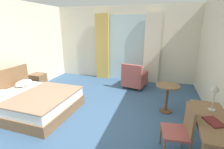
% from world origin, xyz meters
% --- Properties ---
extents(ground, '(6.15, 7.23, 0.10)m').
position_xyz_m(ground, '(0.00, 0.00, -0.05)').
color(ground, '#38567A').
extents(wall_back, '(5.75, 0.12, 2.88)m').
position_xyz_m(wall_back, '(0.00, 3.35, 1.44)').
color(wall_back, beige).
rests_on(wall_back, ground).
extents(balcony_glass_door, '(1.53, 0.02, 2.53)m').
position_xyz_m(balcony_glass_door, '(0.17, 3.27, 1.27)').
color(balcony_glass_door, silver).
rests_on(balcony_glass_door, ground).
extents(curtain_panel_left, '(0.54, 0.10, 2.58)m').
position_xyz_m(curtain_panel_left, '(-0.81, 3.17, 1.29)').
color(curtain_panel_left, tan).
rests_on(curtain_panel_left, ground).
extents(curtain_panel_right, '(0.59, 0.10, 2.58)m').
position_xyz_m(curtain_panel_right, '(1.16, 3.17, 1.29)').
color(curtain_panel_right, beige).
rests_on(curtain_panel_right, ground).
extents(bed, '(2.05, 1.76, 1.01)m').
position_xyz_m(bed, '(-1.58, -0.06, 0.27)').
color(bed, brown).
rests_on(bed, ground).
extents(nightstand, '(0.44, 0.41, 0.55)m').
position_xyz_m(nightstand, '(-2.50, 1.29, 0.27)').
color(nightstand, brown).
rests_on(nightstand, ground).
extents(writing_desk, '(0.55, 1.36, 0.73)m').
position_xyz_m(writing_desk, '(2.35, -0.51, 0.63)').
color(writing_desk, brown).
rests_on(writing_desk, ground).
extents(desk_chair, '(0.48, 0.53, 0.91)m').
position_xyz_m(desk_chair, '(1.89, -0.59, 0.51)').
color(desk_chair, '#9E4C47').
rests_on(desk_chair, ground).
extents(desk_lamp, '(0.17, 0.26, 0.47)m').
position_xyz_m(desk_lamp, '(2.43, -0.11, 1.06)').
color(desk_lamp, '#B7B2A8').
rests_on(desk_lamp, writing_desk).
extents(closed_book, '(0.30, 0.36, 0.02)m').
position_xyz_m(closed_book, '(2.33, -0.62, 0.74)').
color(closed_book, maroon).
rests_on(closed_book, writing_desk).
extents(armchair_by_window, '(0.87, 0.93, 0.90)m').
position_xyz_m(armchair_by_window, '(0.66, 2.37, 0.34)').
color(armchair_by_window, '#9E4C47').
rests_on(armchair_by_window, ground).
extents(round_cafe_table, '(0.57, 0.57, 0.73)m').
position_xyz_m(round_cafe_table, '(1.71, 0.90, 0.53)').
color(round_cafe_table, brown).
rests_on(round_cafe_table, ground).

